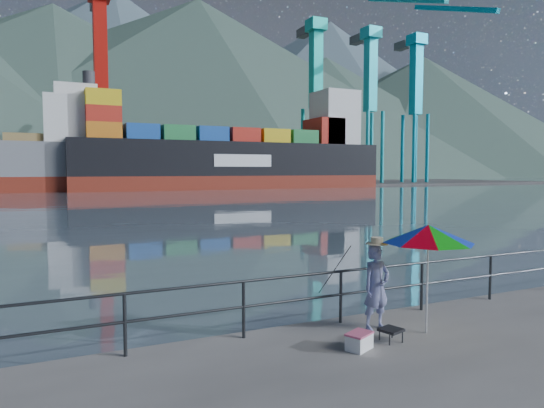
# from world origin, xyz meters

# --- Properties ---
(harbor_water) EXTENTS (500.00, 280.00, 0.00)m
(harbor_water) POSITION_xyz_m (0.00, 130.00, 0.00)
(harbor_water) COLOR slate
(harbor_water) RESTS_ON ground
(far_dock) EXTENTS (200.00, 40.00, 0.40)m
(far_dock) POSITION_xyz_m (10.00, 93.00, 0.00)
(far_dock) COLOR #514F4C
(far_dock) RESTS_ON ground
(guardrail) EXTENTS (22.00, 0.06, 1.03)m
(guardrail) POSITION_xyz_m (0.00, 1.70, 0.52)
(guardrail) COLOR #2D3033
(guardrail) RESTS_ON ground
(mountains) EXTENTS (600.00, 332.80, 80.00)m
(mountains) POSITION_xyz_m (38.82, 207.75, 35.55)
(mountains) COLOR #385147
(mountains) RESTS_ON ground
(port_cranes) EXTENTS (116.00, 28.00, 38.40)m
(port_cranes) POSITION_xyz_m (31.00, 84.00, 16.00)
(port_cranes) COLOR #C34017
(port_cranes) RESTS_ON ground
(container_stacks) EXTENTS (58.00, 5.40, 7.80)m
(container_stacks) POSITION_xyz_m (33.16, 93.03, 3.25)
(container_stacks) COLOR orange
(container_stacks) RESTS_ON ground
(fisherman) EXTENTS (0.59, 0.40, 1.56)m
(fisherman) POSITION_xyz_m (1.39, 1.12, 0.78)
(fisherman) COLOR navy
(fisherman) RESTS_ON ground
(beach_umbrella) EXTENTS (1.95, 1.95, 1.96)m
(beach_umbrella) POSITION_xyz_m (2.08, 0.55, 1.79)
(beach_umbrella) COLOR white
(beach_umbrella) RESTS_ON ground
(folding_stool) EXTENTS (0.43, 0.43, 0.23)m
(folding_stool) POSITION_xyz_m (1.22, 0.47, 0.12)
(folding_stool) COLOR black
(folding_stool) RESTS_ON ground
(cooler_bag) EXTENTS (0.51, 0.44, 0.25)m
(cooler_bag) POSITION_xyz_m (0.51, 0.39, 0.12)
(cooler_bag) COLOR white
(cooler_bag) RESTS_ON ground
(fishing_rod) EXTENTS (0.46, 1.88, 1.36)m
(fishing_rod) POSITION_xyz_m (1.11, 2.14, 0.00)
(fishing_rod) COLOR black
(fishing_rod) RESTS_ON ground
(container_ship) EXTENTS (53.30, 8.88, 18.10)m
(container_ship) POSITION_xyz_m (26.79, 72.37, 5.89)
(container_ship) COLOR maroon
(container_ship) RESTS_ON ground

